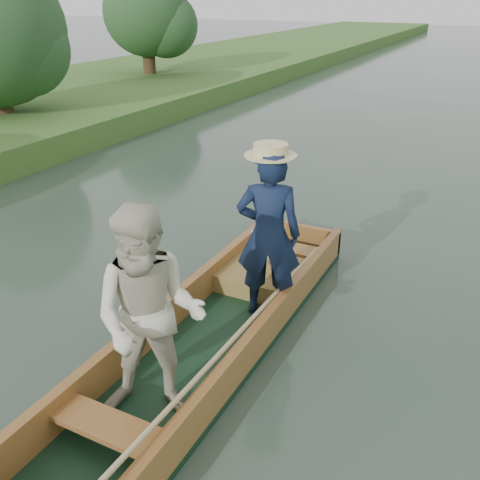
% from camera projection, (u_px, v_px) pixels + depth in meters
% --- Properties ---
extents(ground, '(120.00, 120.00, 0.00)m').
position_uv_depth(ground, '(214.00, 346.00, 5.49)').
color(ground, '#283D30').
rests_on(ground, ground).
extents(trees_far, '(22.55, 13.80, 4.34)m').
position_uv_depth(trees_far, '(404.00, 35.00, 10.32)').
color(trees_far, '#47331E').
rests_on(trees_far, ground).
extents(punt, '(1.22, 5.00, 1.95)m').
position_uv_depth(punt, '(208.00, 299.00, 4.97)').
color(punt, black).
rests_on(punt, ground).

